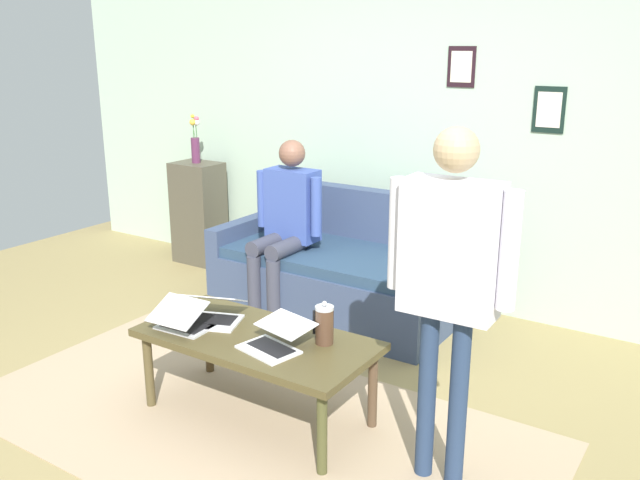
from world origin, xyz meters
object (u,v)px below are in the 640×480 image
at_px(laptop_left, 275,340).
at_px(person_standing, 450,265).
at_px(couch, 340,273).
at_px(french_press, 324,325).
at_px(laptop_center, 184,321).
at_px(flower_vase, 195,143).
at_px(laptop_right, 210,313).
at_px(person_seated, 286,218).
at_px(side_shelf, 199,213).
at_px(coffee_table, 257,344).

height_order(laptop_left, person_standing, person_standing).
xyz_separation_m(couch, french_press, (-0.75, 1.37, 0.26)).
xyz_separation_m(couch, laptop_left, (-0.57, 1.56, 0.20)).
distance_m(laptop_center, flower_vase, 2.69).
bearing_deg(french_press, couch, -61.44).
bearing_deg(laptop_center, french_press, -160.79).
bearing_deg(flower_vase, french_press, 144.97).
bearing_deg(laptop_right, person_seated, -73.14).
distance_m(side_shelf, person_seated, 1.54).
bearing_deg(person_seated, person_standing, 144.67).
distance_m(french_press, side_shelf, 3.00).
relative_size(coffee_table, french_press, 5.50).
xyz_separation_m(coffee_table, laptop_left, (-0.17, 0.06, 0.09)).
bearing_deg(person_seated, laptop_left, 123.66).
xyz_separation_m(laptop_right, side_shelf, (1.77, -1.82, -0.06)).
relative_size(coffee_table, person_seated, 0.98).
xyz_separation_m(coffee_table, person_seated, (0.72, -1.26, 0.31)).
distance_m(laptop_left, laptop_right, 0.52).
bearing_deg(side_shelf, coffee_table, 138.92).
bearing_deg(flower_vase, person_standing, 149.97).
xyz_separation_m(person_standing, person_seated, (1.75, -1.24, -0.31)).
xyz_separation_m(laptop_center, side_shelf, (1.73, -1.98, -0.06)).
distance_m(couch, person_standing, 2.18).
bearing_deg(coffee_table, person_seated, -60.49).
bearing_deg(laptop_center, person_standing, -173.69).
xyz_separation_m(laptop_left, person_seated, (0.88, -1.33, 0.22)).
relative_size(coffee_table, laptop_center, 4.11).
xyz_separation_m(side_shelf, person_seated, (-1.40, 0.58, 0.27)).
bearing_deg(side_shelf, laptop_left, 140.12).
distance_m(coffee_table, side_shelf, 2.80).
xyz_separation_m(french_press, person_seated, (1.06, -1.14, 0.16)).
bearing_deg(person_seated, laptop_right, 106.86).
bearing_deg(flower_vase, coffee_table, 138.89).
xyz_separation_m(laptop_right, person_seated, (0.38, -1.24, 0.22)).
bearing_deg(person_seated, side_shelf, -22.49).
height_order(side_shelf, person_seated, person_seated).
xyz_separation_m(coffee_table, flower_vase, (2.11, -1.84, 0.67)).
bearing_deg(french_press, person_seated, -47.16).
xyz_separation_m(laptop_left, side_shelf, (2.28, -1.91, -0.05)).
xyz_separation_m(flower_vase, person_seated, (-1.39, 0.58, -0.36)).
relative_size(laptop_right, flower_vase, 0.98).
distance_m(coffee_table, laptop_right, 0.35).
relative_size(flower_vase, person_seated, 0.33).
xyz_separation_m(laptop_center, person_standing, (-1.42, -0.16, 0.53)).
relative_size(laptop_left, french_press, 1.61).
relative_size(couch, person_seated, 1.35).
height_order(laptop_right, person_seated, person_seated).
distance_m(laptop_right, flower_vase, 2.60).
relative_size(laptop_right, person_standing, 0.26).
height_order(laptop_left, french_press, french_press).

